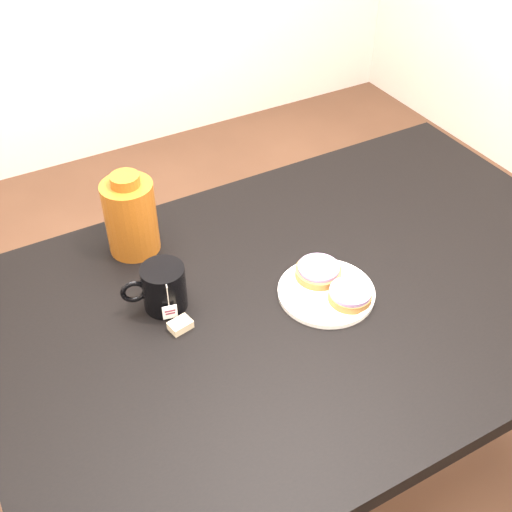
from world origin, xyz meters
name	(u,v)px	position (x,y,z in m)	size (l,w,h in m)	color
ground_plane	(299,476)	(0.00, 0.00, 0.00)	(4.00, 4.00, 0.00)	brown
table	(312,316)	(0.00, 0.00, 0.67)	(1.40, 0.90, 0.75)	black
plate	(326,291)	(0.01, -0.03, 0.76)	(0.21, 0.21, 0.02)	white
bagel_back	(318,271)	(0.02, 0.02, 0.77)	(0.12, 0.12, 0.03)	brown
bagel_front	(350,295)	(0.04, -0.07, 0.77)	(0.09, 0.09, 0.03)	brown
mug	(163,287)	(-0.30, 0.11, 0.80)	(0.14, 0.11, 0.10)	black
teabag_pouch	(180,325)	(-0.30, 0.03, 0.76)	(0.04, 0.03, 0.02)	#C6B793
bagel_package	(131,216)	(-0.29, 0.32, 0.84)	(0.12, 0.12, 0.20)	#67300D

